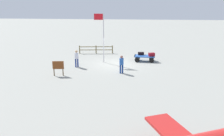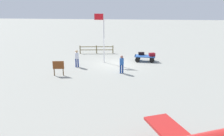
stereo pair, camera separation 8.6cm
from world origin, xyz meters
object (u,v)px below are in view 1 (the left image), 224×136
(worker_lead, at_px, (122,63))
(flagpole, at_px, (102,33))
(suitcase_maroon, at_px, (141,53))
(suitcase_dark, at_px, (151,55))
(luggage_cart, at_px, (144,57))
(suitcase_olive, at_px, (152,55))
(worker_trailing, at_px, (77,57))
(signboard, at_px, (58,66))

(worker_lead, height_order, flagpole, flagpole)
(suitcase_maroon, bearing_deg, suitcase_dark, 158.12)
(luggage_cart, bearing_deg, flagpole, 12.02)
(suitcase_dark, xyz_separation_m, worker_lead, (2.82, 4.48, 0.19))
(flagpole, bearing_deg, suitcase_olive, -171.44)
(worker_trailing, distance_m, flagpole, 3.61)
(suitcase_dark, height_order, worker_lead, worker_lead)
(signboard, bearing_deg, worker_lead, -166.85)
(worker_trailing, xyz_separation_m, flagpole, (-2.21, -2.02, 2.02))
(suitcase_olive, xyz_separation_m, worker_trailing, (7.20, 2.78, 0.21))
(suitcase_olive, height_order, signboard, signboard)
(suitcase_maroon, distance_m, signboard, 9.30)
(flagpole, relative_size, signboard, 3.98)
(suitcase_dark, distance_m, worker_trailing, 7.73)
(flagpole, bearing_deg, suitcase_maroon, -161.92)
(worker_lead, bearing_deg, flagpole, -59.34)
(luggage_cart, distance_m, worker_lead, 5.02)
(suitcase_olive, relative_size, flagpole, 0.14)
(suitcase_dark, distance_m, flagpole, 5.53)
(suitcase_dark, bearing_deg, suitcase_olive, 105.38)
(suitcase_olive, height_order, flagpole, flagpole)
(suitcase_dark, bearing_deg, worker_trailing, 21.85)
(suitcase_maroon, xyz_separation_m, signboard, (7.00, 6.12, 0.08))
(suitcase_olive, height_order, suitcase_maroon, suitcase_olive)
(suitcase_dark, distance_m, worker_lead, 5.30)
(suitcase_olive, xyz_separation_m, flagpole, (5.00, 0.75, 2.23))
(luggage_cart, height_order, worker_lead, worker_lead)
(luggage_cart, relative_size, suitcase_dark, 3.49)
(suitcase_dark, xyz_separation_m, signboard, (8.05, 5.70, 0.08))
(worker_trailing, bearing_deg, signboard, 72.68)
(suitcase_maroon, xyz_separation_m, worker_lead, (1.77, 4.90, 0.19))
(suitcase_dark, distance_m, suitcase_maroon, 1.14)
(suitcase_olive, bearing_deg, suitcase_dark, -74.62)
(suitcase_maroon, bearing_deg, signboard, 41.18)
(suitcase_olive, bearing_deg, worker_trailing, 21.07)
(suitcase_olive, distance_m, flagpole, 5.52)
(suitcase_maroon, bearing_deg, suitcase_olive, 154.12)
(worker_lead, relative_size, flagpole, 0.32)
(suitcase_olive, bearing_deg, signboard, 34.70)
(flagpole, bearing_deg, luggage_cart, -167.98)
(luggage_cart, distance_m, signboard, 9.34)
(suitcase_maroon, height_order, flagpole, flagpole)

